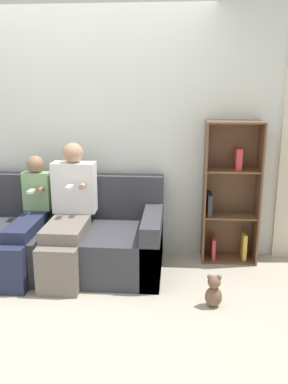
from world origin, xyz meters
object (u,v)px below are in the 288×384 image
Objects in this scene: couch at (57,240)px; adult_seated at (69,210)px; child_seated at (27,219)px; teddy_bear at (214,292)px; bookshelf at (230,195)px.

couch is 1.68× the size of adult_seated.
teddy_bear is at bearing -16.78° from child_seated.
bookshelf is at bearing 77.40° from teddy_bear.
child_seated is 3.84× the size of teddy_bear.
child_seated is at bearing 163.22° from teddy_bear.
teddy_bear is (1.47, -0.65, -0.15)m from couch.
adult_seated is 1.13× the size of child_seated.
couch is 7.29× the size of teddy_bear.
adult_seated is 0.40m from child_seated.
adult_seated is 1.60m from bookshelf.
teddy_bear is (1.71, -0.51, -0.40)m from child_seated.
child_seated reaches higher than couch.
couch is at bearing 29.38° from child_seated.
child_seated is 1.99m from bookshelf.
adult_seated is 0.86× the size of bookshelf.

